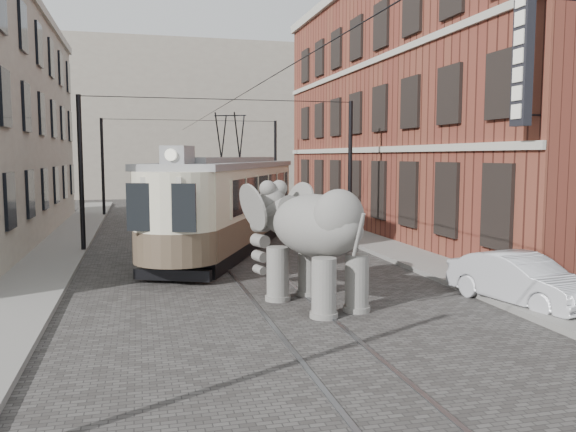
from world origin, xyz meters
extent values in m
plane|color=#43403D|center=(0.00, 0.00, 0.00)|extent=(120.00, 120.00, 0.00)
cube|color=slate|center=(6.00, 0.00, 0.07)|extent=(2.00, 60.00, 0.15)
cube|color=slate|center=(-6.50, 0.00, 0.07)|extent=(2.00, 60.00, 0.15)
cube|color=brown|center=(11.00, 9.00, 6.00)|extent=(8.00, 26.00, 12.00)
cube|color=gray|center=(0.00, 40.00, 7.00)|extent=(28.00, 10.00, 14.00)
imported|color=#AEAFB3|center=(5.70, -4.94, 0.64)|extent=(2.21, 4.09, 1.28)
camera|label=1|loc=(-3.48, -17.44, 3.70)|focal=36.56mm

